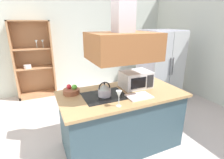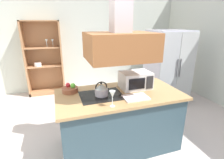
{
  "view_description": "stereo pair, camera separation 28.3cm",
  "coord_description": "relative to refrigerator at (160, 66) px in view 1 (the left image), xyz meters",
  "views": [
    {
      "loc": [
        -0.94,
        -2.02,
        1.9
      ],
      "look_at": [
        0.16,
        0.43,
        1.0
      ],
      "focal_mm": 27.82,
      "sensor_mm": 36.0,
      "label": 1
    },
    {
      "loc": [
        -0.68,
        -2.12,
        1.9
      ],
      "look_at": [
        0.16,
        0.43,
        1.0
      ],
      "focal_mm": 27.82,
      "sensor_mm": 36.0,
      "label": 2
    }
  ],
  "objects": [
    {
      "name": "dish_cabinet",
      "position": [
        -2.8,
        1.52,
        0.0
      ],
      "size": [
        0.93,
        0.4,
        1.93
      ],
      "color": "#B17C51",
      "rests_on": "ground"
    },
    {
      "name": "microwave",
      "position": [
        -1.35,
        -1.06,
        0.17
      ],
      "size": [
        0.46,
        0.35,
        0.26
      ],
      "color": "silver",
      "rests_on": "kitchen_island"
    },
    {
      "name": "ground_plane",
      "position": [
        -1.82,
        -1.27,
        -0.86
      ],
      "size": [
        7.8,
        7.8,
        0.0
      ],
      "primitive_type": "plane",
      "color": "beige"
    },
    {
      "name": "kettle",
      "position": [
        -1.93,
        -1.18,
        0.13
      ],
      "size": [
        0.19,
        0.19,
        0.21
      ],
      "color": "silver",
      "rests_on": "kitchen_island"
    },
    {
      "name": "kitchen_island",
      "position": [
        -1.66,
        -1.18,
        -0.41
      ],
      "size": [
        1.82,
        0.95,
        0.9
      ],
      "color": "#324A54",
      "rests_on": "ground"
    },
    {
      "name": "cutting_board",
      "position": [
        -1.51,
        -1.41,
        0.05
      ],
      "size": [
        0.34,
        0.25,
        0.02
      ],
      "primitive_type": "cube",
      "rotation": [
        0.0,
        0.0,
        -0.02
      ],
      "color": "white",
      "rests_on": "kitchen_island"
    },
    {
      "name": "range_hood",
      "position": [
        -1.66,
        -1.18,
        0.85
      ],
      "size": [
        0.9,
        0.7,
        1.3
      ],
      "color": "brown"
    },
    {
      "name": "wall_back",
      "position": [
        -1.82,
        1.73,
        0.49
      ],
      "size": [
        6.0,
        0.12,
        2.7
      ],
      "primitive_type": "cube",
      "color": "silver",
      "rests_on": "ground"
    },
    {
      "name": "wine_glass_on_counter",
      "position": [
        -1.89,
        -1.55,
        0.19
      ],
      "size": [
        0.08,
        0.08,
        0.21
      ],
      "color": "silver",
      "rests_on": "kitchen_island"
    },
    {
      "name": "fruit_bowl",
      "position": [
        -2.34,
        -0.91,
        0.09
      ],
      "size": [
        0.24,
        0.24,
        0.14
      ],
      "color": "brown",
      "rests_on": "kitchen_island"
    },
    {
      "name": "refrigerator",
      "position": [
        0.0,
        0.0,
        0.0
      ],
      "size": [
        0.9,
        0.78,
        1.72
      ],
      "color": "#B4B2C4",
      "rests_on": "ground"
    }
  ]
}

